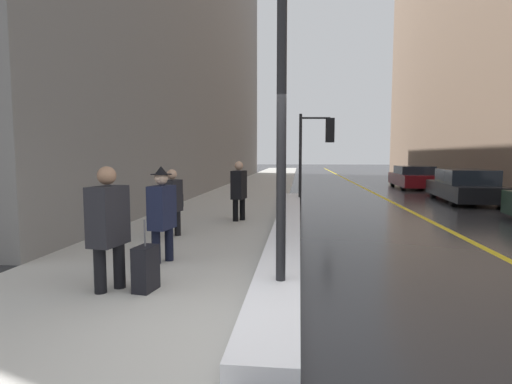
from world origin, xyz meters
name	(u,v)px	position (x,y,z in m)	size (l,w,h in m)	color
ground_plane	(252,332)	(0.00, 0.00, 0.00)	(160.00, 160.00, 0.00)	#232326
sidewalk_slab	(248,193)	(-2.00, 15.00, 0.01)	(4.00, 80.00, 0.01)	#B2AFA8
road_centre_stripe	(376,194)	(4.00, 15.00, 0.00)	(0.16, 80.00, 0.00)	gold
snow_bank_curb	(288,224)	(0.18, 5.79, 0.11)	(0.60, 13.69, 0.22)	white
building_facade_left	(175,25)	(-7.00, 20.00, 9.53)	(6.00, 36.00, 19.05)	slate
lamp_post	(282,85)	(0.23, 1.02, 2.62)	(0.28, 0.28, 4.30)	black
traffic_light_near	(319,139)	(1.18, 11.31, 2.39)	(1.31, 0.41, 3.32)	black
pedestrian_in_glasses	(108,223)	(-1.99, 1.00, 0.91)	(0.39, 0.57, 1.63)	black
pedestrian_in_fedora	(162,210)	(-1.78, 2.43, 0.87)	(0.36, 0.53, 1.60)	black
pedestrian_nearside	(173,200)	(-2.28, 4.52, 0.82)	(0.35, 0.71, 1.48)	black
pedestrian_with_shoulder_bag	(239,188)	(-1.17, 6.77, 0.90)	(0.38, 0.76, 1.62)	black
parked_car_black	(465,186)	(6.82, 12.32, 0.59)	(2.20, 4.96, 1.25)	black
parked_car_maroon	(413,177)	(6.71, 18.97, 0.59)	(2.08, 4.91, 1.22)	#600F14
rolling_suitcase	(146,269)	(-1.52, 1.04, 0.30)	(0.27, 0.39, 0.95)	black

